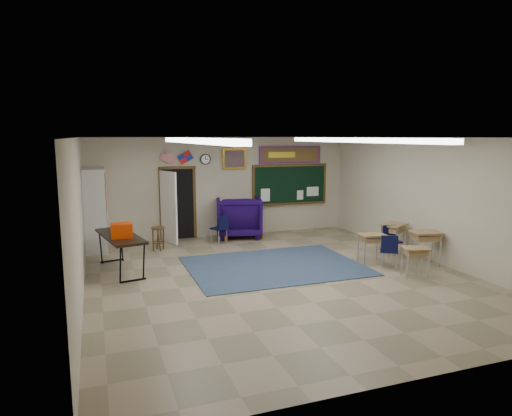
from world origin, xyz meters
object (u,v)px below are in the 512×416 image
object	(u,v)px
wingback_armchair	(239,217)
folding_table	(121,251)
student_desk_front_left	(371,247)
student_desk_front_right	(393,237)
wooden_stool	(158,238)

from	to	relation	value
wingback_armchair	folding_table	bearing A→B (deg)	49.11
wingback_armchair	student_desk_front_left	size ratio (longest dim) A/B	1.87
student_desk_front_left	student_desk_front_right	distance (m)	1.18
folding_table	student_desk_front_right	bearing A→B (deg)	-18.12
student_desk_front_left	folding_table	bearing A→B (deg)	172.40
wingback_armchair	student_desk_front_right	xyz separation A→B (m)	(3.14, -3.34, -0.17)
wingback_armchair	wooden_stool	xyz separation A→B (m)	(-2.53, -0.89, -0.29)
wingback_armchair	student_desk_front_left	xyz separation A→B (m)	(2.10, -3.90, -0.21)
student_desk_front_right	wingback_armchair	bearing A→B (deg)	103.86
student_desk_front_left	folding_table	size ratio (longest dim) A/B	0.34
student_desk_front_right	folding_table	world-z (taller)	folding_table
student_desk_front_left	wooden_stool	size ratio (longest dim) A/B	1.15
student_desk_front_right	wooden_stool	world-z (taller)	student_desk_front_right
folding_table	wooden_stool	xyz separation A→B (m)	(1.05, 1.64, -0.13)
wingback_armchair	folding_table	distance (m)	4.39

